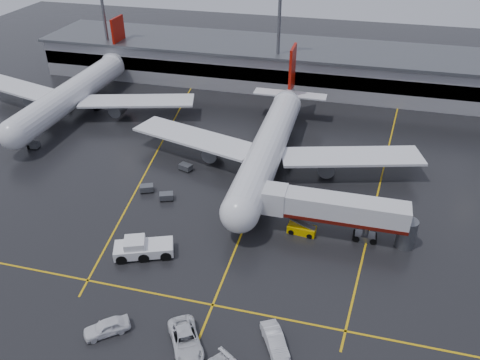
# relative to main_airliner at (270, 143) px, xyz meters

# --- Properties ---
(ground) EXTENTS (220.00, 220.00, 0.00)m
(ground) POSITION_rel_main_airliner_xyz_m (0.00, -9.70, -4.21)
(ground) COLOR black
(ground) RESTS_ON ground
(apron_line_centre) EXTENTS (0.25, 90.00, 0.02)m
(apron_line_centre) POSITION_rel_main_airliner_xyz_m (0.00, -9.70, -4.20)
(apron_line_centre) COLOR gold
(apron_line_centre) RESTS_ON ground
(apron_line_stop) EXTENTS (60.00, 0.25, 0.02)m
(apron_line_stop) POSITION_rel_main_airliner_xyz_m (0.00, -31.70, -4.20)
(apron_line_stop) COLOR gold
(apron_line_stop) RESTS_ON ground
(apron_line_left) EXTENTS (9.99, 69.35, 0.02)m
(apron_line_left) POSITION_rel_main_airliner_xyz_m (-20.00, 0.30, -4.20)
(apron_line_left) COLOR gold
(apron_line_left) RESTS_ON ground
(apron_line_right) EXTENTS (7.57, 69.64, 0.02)m
(apron_line_right) POSITION_rel_main_airliner_xyz_m (18.00, 0.30, -4.20)
(apron_line_right) COLOR gold
(apron_line_right) RESTS_ON ground
(terminal) EXTENTS (122.00, 19.00, 8.60)m
(terminal) POSITION_rel_main_airliner_xyz_m (0.00, 38.23, 0.11)
(terminal) COLOR gray
(terminal) RESTS_ON ground
(light_mast_left) EXTENTS (3.00, 1.20, 25.45)m
(light_mast_left) POSITION_rel_main_airliner_xyz_m (-45.00, 32.30, 10.27)
(light_mast_left) COLOR #595B60
(light_mast_left) RESTS_ON ground
(light_mast_mid) EXTENTS (3.00, 1.20, 25.45)m
(light_mast_mid) POSITION_rel_main_airliner_xyz_m (-5.00, 32.30, 10.27)
(light_mast_mid) COLOR #595B60
(light_mast_mid) RESTS_ON ground
(main_airliner) EXTENTS (48.80, 45.60, 14.10)m
(main_airliner) POSITION_rel_main_airliner_xyz_m (0.00, 0.00, 0.00)
(main_airliner) COLOR silver
(main_airliner) RESTS_ON ground
(second_airliner) EXTENTS (48.80, 45.60, 14.10)m
(second_airliner) POSITION_rel_main_airliner_xyz_m (-42.00, 12.00, 0.00)
(second_airliner) COLOR silver
(second_airliner) RESTS_ON ground
(jet_bridge) EXTENTS (19.90, 3.40, 6.05)m
(jet_bridge) POSITION_rel_main_airliner_xyz_m (11.87, -15.70, -0.28)
(jet_bridge) COLOR silver
(jet_bridge) RESTS_ON ground
(pushback_tractor) EXTENTS (7.86, 5.39, 2.61)m
(pushback_tractor) POSITION_rel_main_airliner_xyz_m (-11.06, -25.81, -3.17)
(pushback_tractor) COLOR silver
(pushback_tractor) RESTS_ON ground
(belt_loader) EXTENTS (3.87, 2.07, 2.36)m
(belt_loader) POSITION_rel_main_airliner_xyz_m (7.74, -16.39, -3.63)
(belt_loader) COLOR #D8A900
(belt_loader) RESTS_ON ground
(service_van_a) EXTENTS (5.60, 6.66, 1.69)m
(service_van_a) POSITION_rel_main_airliner_xyz_m (-1.00, -37.60, -3.36)
(service_van_a) COLOR silver
(service_van_a) RESTS_ON ground
(service_van_c) EXTENTS (3.92, 5.15, 1.63)m
(service_van_c) POSITION_rel_main_airliner_xyz_m (7.75, -35.39, -3.40)
(service_van_c) COLOR silver
(service_van_c) RESTS_ON ground
(service_van_d) EXTENTS (4.95, 4.47, 1.63)m
(service_van_d) POSITION_rel_main_airliner_xyz_m (-9.55, -38.09, -3.39)
(service_van_d) COLOR white
(service_van_d) RESTS_ON ground
(baggage_cart_a) EXTENTS (2.34, 1.95, 1.12)m
(baggage_cart_a) POSITION_rel_main_airliner_xyz_m (-12.75, -13.57, -3.58)
(baggage_cart_a) COLOR #595B60
(baggage_cart_a) RESTS_ON ground
(baggage_cart_b) EXTENTS (2.36, 2.00, 1.12)m
(baggage_cart_b) POSITION_rel_main_airliner_xyz_m (-16.46, -12.28, -3.58)
(baggage_cart_b) COLOR #595B60
(baggage_cart_b) RESTS_ON ground
(baggage_cart_c) EXTENTS (2.31, 1.87, 1.12)m
(baggage_cart_c) POSITION_rel_main_airliner_xyz_m (-12.89, -4.87, -3.58)
(baggage_cart_c) COLOR #595B60
(baggage_cart_c) RESTS_ON ground
(baggage_cart_d) EXTENTS (2.31, 1.88, 1.12)m
(baggage_cart_d) POSITION_rel_main_airliner_xyz_m (-46.81, -1.09, -3.58)
(baggage_cart_d) COLOR #595B60
(baggage_cart_d) RESTS_ON ground
(baggage_cart_e) EXTENTS (2.04, 1.36, 1.12)m
(baggage_cart_e) POSITION_rel_main_airliner_xyz_m (-41.42, -4.43, -3.58)
(baggage_cart_e) COLOR #595B60
(baggage_cart_e) RESTS_ON ground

